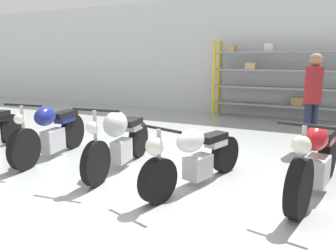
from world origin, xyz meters
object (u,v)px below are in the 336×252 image
object	(u,v)px
motorcycle_silver	(119,139)
motorcycle_red	(316,161)
motorcycle_white	(195,157)
person_browsing	(313,93)
motorcycle_blue	(51,132)
shelving_rack	(280,78)

from	to	relation	value
motorcycle_silver	motorcycle_red	size ratio (longest dim) A/B	0.94
motorcycle_white	person_browsing	world-z (taller)	person_browsing
motorcycle_blue	motorcycle_silver	size ratio (longest dim) A/B	0.97
motorcycle_white	person_browsing	xyz separation A→B (m)	(1.30, 2.79, 0.67)
motorcycle_silver	shelving_rack	bearing A→B (deg)	157.23
motorcycle_white	person_browsing	distance (m)	3.15
shelving_rack	motorcycle_red	distance (m)	5.64
motorcycle_blue	motorcycle_red	bearing A→B (deg)	84.22
motorcycle_silver	motorcycle_white	bearing A→B (deg)	77.30
motorcycle_white	person_browsing	bearing A→B (deg)	170.89
motorcycle_red	person_browsing	xyz separation A→B (m)	(-0.19, 2.40, 0.63)
motorcycle_blue	motorcycle_white	bearing A→B (deg)	77.83
motorcycle_blue	person_browsing	distance (m)	4.88
motorcycle_silver	motorcycle_blue	bearing A→B (deg)	-97.67
motorcycle_white	motorcycle_red	world-z (taller)	motorcycle_red
motorcycle_blue	motorcycle_red	size ratio (longest dim) A/B	0.91
motorcycle_red	motorcycle_blue	bearing A→B (deg)	-76.31
motorcycle_blue	motorcycle_silver	bearing A→B (deg)	80.23
motorcycle_silver	person_browsing	xyz separation A→B (m)	(2.61, 2.67, 0.59)
person_browsing	motorcycle_silver	bearing A→B (deg)	87.52
motorcycle_silver	motorcycle_red	bearing A→B (deg)	88.37
motorcycle_red	shelving_rack	bearing A→B (deg)	-157.42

